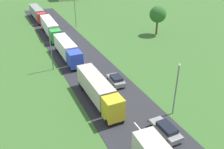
% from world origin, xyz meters
% --- Properties ---
extents(road, '(10.00, 140.00, 0.06)m').
position_xyz_m(road, '(0.00, 24.50, 0.03)').
color(road, '#2B2B30').
rests_on(road, ground).
extents(lane_marking_centre, '(0.16, 119.92, 0.01)m').
position_xyz_m(lane_marking_centre, '(0.00, 19.49, 0.07)').
color(lane_marking_centre, white).
rests_on(lane_marking_centre, road).
extents(truck_second, '(2.56, 12.22, 3.58)m').
position_xyz_m(truck_second, '(-2.44, 30.49, 2.14)').
color(truck_second, yellow).
rests_on(truck_second, road).
extents(truck_third, '(2.55, 12.56, 3.60)m').
position_xyz_m(truck_third, '(-2.28, 47.59, 2.13)').
color(truck_third, blue).
rests_on(truck_third, road).
extents(truck_fourth, '(2.78, 14.90, 3.75)m').
position_xyz_m(truck_fourth, '(-2.19, 63.78, 2.20)').
color(truck_fourth, green).
rests_on(truck_fourth, road).
extents(truck_fifth, '(2.80, 14.39, 3.60)m').
position_xyz_m(truck_fifth, '(-2.49, 80.64, 2.15)').
color(truck_fifth, red).
rests_on(truck_fifth, road).
extents(car_second, '(1.95, 4.65, 1.50)m').
position_xyz_m(car_second, '(2.29, 20.39, 0.85)').
color(car_second, gray).
rests_on(car_second, road).
extents(car_third, '(2.08, 4.11, 1.53)m').
position_xyz_m(car_third, '(2.14, 34.11, 0.86)').
color(car_third, gray).
rests_on(car_third, road).
extents(lamppost_second, '(0.36, 0.36, 7.61)m').
position_xyz_m(lamppost_second, '(5.82, 23.59, 4.28)').
color(lamppost_second, slate).
rests_on(lamppost_second, ground).
extents(lamppost_third, '(0.36, 0.36, 8.31)m').
position_xyz_m(lamppost_third, '(-6.10, 44.13, 4.63)').
color(lamppost_third, slate).
rests_on(lamppost_third, ground).
extents(lamppost_fourth, '(0.36, 0.36, 9.23)m').
position_xyz_m(lamppost_fourth, '(5.96, 68.42, 5.10)').
color(lamppost_fourth, slate).
rests_on(lamppost_fourth, ground).
extents(tree_elm, '(4.21, 4.21, 7.37)m').
position_xyz_m(tree_elm, '(22.97, 53.27, 5.23)').
color(tree_elm, '#513823').
rests_on(tree_elm, ground).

